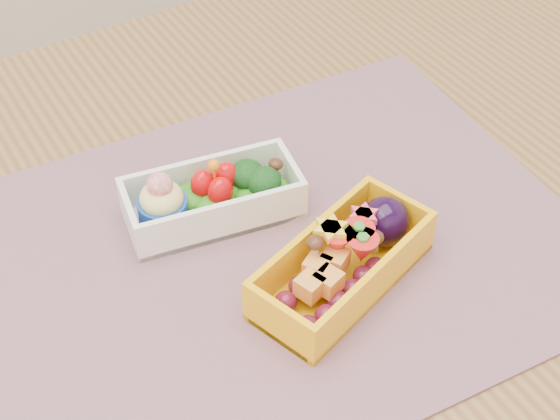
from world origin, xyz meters
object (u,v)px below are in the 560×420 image
table (260,317)px  bento_yellow (346,261)px  bento_white (212,198)px  placemat (276,248)px

table → bento_yellow: bearing=-61.0°
table → bento_yellow: size_ratio=6.73×
table → bento_white: size_ratio=7.29×
table → placemat: 0.10m
placemat → bento_yellow: bento_yellow is taller
table → placemat: placemat is taller
bento_yellow → bento_white: bearing=96.2°
placemat → bento_white: 0.07m
placemat → bento_yellow: (0.03, -0.06, 0.03)m
table → bento_yellow: bento_yellow is taller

